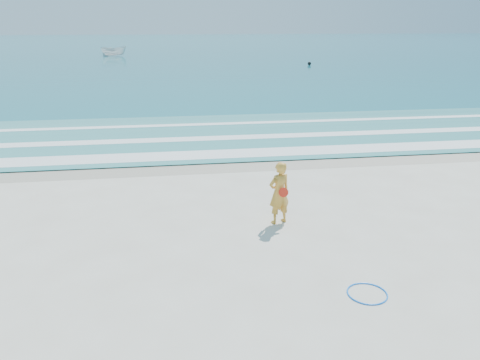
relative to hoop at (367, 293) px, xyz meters
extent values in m
plane|color=silver|center=(-2.46, 0.88, -0.02)|extent=(400.00, 400.00, 0.00)
cube|color=#B2A893|center=(-2.46, 9.88, -0.01)|extent=(400.00, 2.40, 0.00)
cube|color=#19727F|center=(-2.46, 105.88, 0.00)|extent=(400.00, 190.00, 0.04)
cube|color=#59B7AD|center=(-2.46, 14.88, 0.03)|extent=(400.00, 10.00, 0.01)
cube|color=white|center=(-2.46, 11.18, 0.04)|extent=(400.00, 1.40, 0.01)
cube|color=white|center=(-2.46, 14.08, 0.04)|extent=(400.00, 0.90, 0.01)
cube|color=white|center=(-2.46, 17.38, 0.04)|extent=(400.00, 0.60, 0.01)
torus|color=#0E78FF|center=(0.00, 0.00, 0.00)|extent=(1.05, 1.05, 0.03)
imported|color=silver|center=(-12.63, 72.79, 0.81)|extent=(4.14, 1.77, 1.57)
sphere|color=black|center=(14.06, 51.80, 0.25)|extent=(0.45, 0.45, 0.45)
imported|color=gold|center=(-1.02, 3.89, 0.88)|extent=(0.77, 0.63, 1.80)
cylinder|color=red|center=(-0.94, 3.71, 0.96)|extent=(0.27, 0.08, 0.27)
camera|label=1|loc=(-3.91, -8.06, 5.44)|focal=35.00mm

